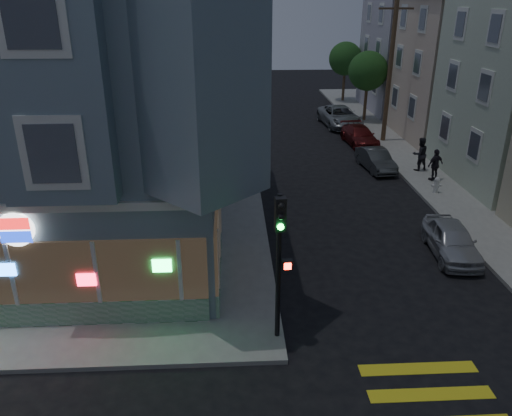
{
  "coord_description": "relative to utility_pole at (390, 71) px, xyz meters",
  "views": [
    {
      "loc": [
        1.56,
        -8.81,
        9.34
      ],
      "look_at": [
        2.4,
        7.41,
        2.37
      ],
      "focal_mm": 35.0,
      "sensor_mm": 36.0,
      "label": 1
    }
  ],
  "objects": [
    {
      "name": "corner_building",
      "position": [
        -18.0,
        -13.02,
        1.02
      ],
      "size": [
        14.6,
        14.6,
        11.4
      ],
      "color": "slate",
      "rests_on": "sidewalk_nw"
    },
    {
      "name": "traffic_signal",
      "position": [
        -9.18,
        -21.0,
        -1.64
      ],
      "size": [
        0.53,
        0.5,
        4.45
      ],
      "rotation": [
        0.0,
        0.0,
        0.11
      ],
      "color": "black",
      "rests_on": "sidewalk_nw"
    },
    {
      "name": "fire_hydrant",
      "position": [
        -0.16,
        -9.87,
        -4.22
      ],
      "size": [
        0.46,
        0.27,
        0.81
      ],
      "color": "silver",
      "rests_on": "sidewalk_ne"
    },
    {
      "name": "utility_pole",
      "position": [
        0.0,
        0.0,
        0.0
      ],
      "size": [
        2.2,
        0.3,
        9.0
      ],
      "color": "#4C3826",
      "rests_on": "sidewalk_ne"
    },
    {
      "name": "street_tree_far",
      "position": [
        0.2,
        14.0,
        -0.86
      ],
      "size": [
        3.0,
        3.0,
        5.3
      ],
      "color": "#4C3826",
      "rests_on": "sidewalk_ne"
    },
    {
      "name": "row_house_d",
      "position": [
        7.5,
        10.0,
        0.6
      ],
      "size": [
        12.0,
        8.6,
        10.5
      ],
      "primitive_type": "cube",
      "color": "#9891A0",
      "rests_on": "sidewalk_ne"
    },
    {
      "name": "parked_car_b",
      "position": [
        -2.12,
        -5.75,
        -4.2
      ],
      "size": [
        1.67,
        3.75,
        1.2
      ],
      "primitive_type": "imported",
      "rotation": [
        0.0,
        0.0,
        0.12
      ],
      "color": "#3A3D3F",
      "rests_on": "ground"
    },
    {
      "name": "row_house_c",
      "position": [
        7.5,
        1.0,
        -0.15
      ],
      "size": [
        12.0,
        8.6,
        9.0
      ],
      "primitive_type": "cube",
      "color": "beige",
      "rests_on": "sidewalk_ne"
    },
    {
      "name": "street_tree_near",
      "position": [
        0.2,
        6.0,
        -0.86
      ],
      "size": [
        3.0,
        3.0,
        5.3
      ],
      "color": "#4C3826",
      "rests_on": "sidewalk_ne"
    },
    {
      "name": "parked_car_a",
      "position": [
        -2.02,
        -16.07,
        -4.15
      ],
      "size": [
        1.85,
        3.91,
        1.29
      ],
      "primitive_type": "imported",
      "rotation": [
        0.0,
        0.0,
        -0.09
      ],
      "color": "#B6B9BF",
      "rests_on": "ground"
    },
    {
      "name": "parked_car_c",
      "position": [
        -1.79,
        -0.55,
        -4.18
      ],
      "size": [
        2.09,
        4.37,
        1.23
      ],
      "primitive_type": "imported",
      "rotation": [
        0.0,
        0.0,
        0.09
      ],
      "color": "maroon",
      "rests_on": "ground"
    },
    {
      "name": "pedestrian_b",
      "position": [
        0.41,
        -8.08,
        -3.79
      ],
      "size": [
        1.09,
        0.8,
        1.72
      ],
      "primitive_type": "imported",
      "rotation": [
        0.0,
        0.0,
        3.57
      ],
      "color": "black",
      "rests_on": "sidewalk_ne"
    },
    {
      "name": "pedestrian_a",
      "position": [
        0.18,
        -6.39,
        -3.7
      ],
      "size": [
        1.05,
        0.9,
        1.89
      ],
      "primitive_type": "imported",
      "rotation": [
        0.0,
        0.0,
        3.37
      ],
      "color": "black",
      "rests_on": "sidewalk_ne"
    },
    {
      "name": "parked_car_d",
      "position": [
        -2.05,
        4.65,
        -4.05
      ],
      "size": [
        2.92,
        5.56,
        1.49
      ],
      "primitive_type": "imported",
      "rotation": [
        0.0,
        0.0,
        0.09
      ],
      "color": "gray",
      "rests_on": "ground"
    }
  ]
}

